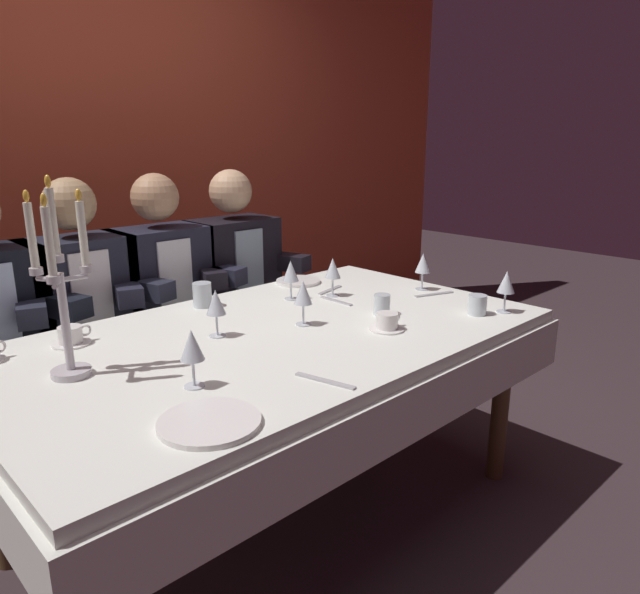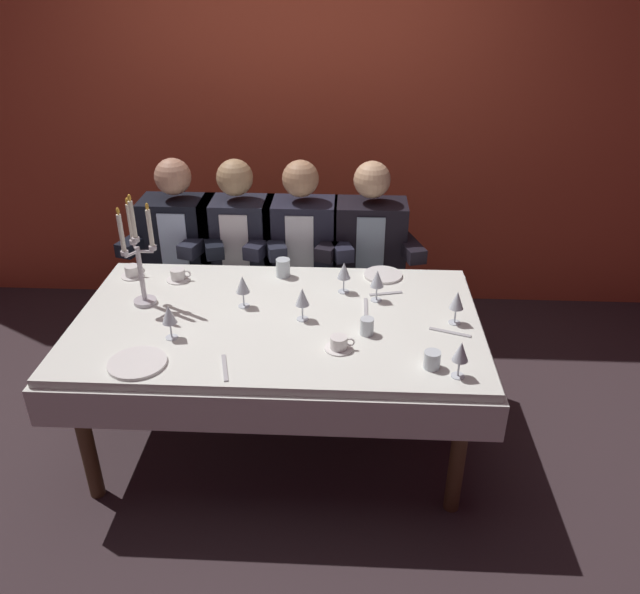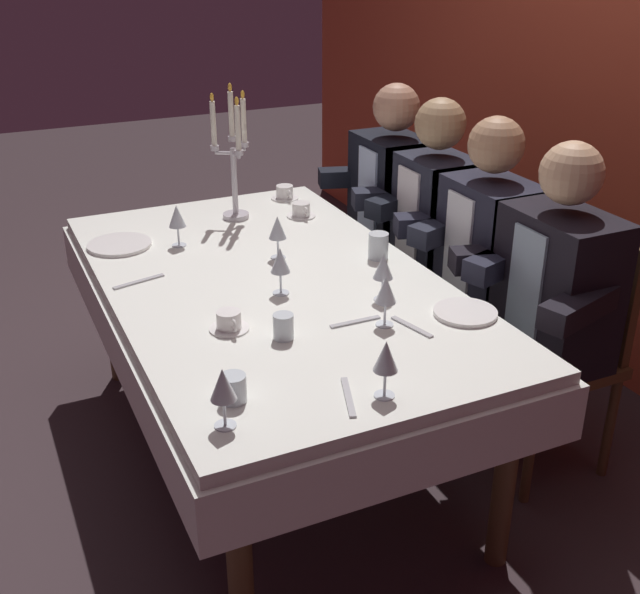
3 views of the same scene
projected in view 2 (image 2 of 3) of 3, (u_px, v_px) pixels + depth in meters
name	position (u px, v px, depth m)	size (l,w,h in m)	color
ground_plane	(282.00, 438.00, 3.30)	(12.00, 12.00, 0.00)	#382A2E
back_wall	(302.00, 110.00, 4.11)	(6.00, 0.12, 2.70)	#C74C31
dining_table	(278.00, 339.00, 3.00)	(1.94, 1.14, 0.74)	white
candelabra	(138.00, 257.00, 2.95)	(0.15, 0.17, 0.56)	silver
dinner_plate_0	(383.00, 275.00, 3.32)	(0.20, 0.20, 0.01)	white
dinner_plate_1	(137.00, 363.00, 2.60)	(0.25, 0.25, 0.01)	white
wine_glass_0	(344.00, 272.00, 3.12)	(0.07, 0.07, 0.16)	silver
wine_glass_1	(302.00, 298.00, 2.88)	(0.07, 0.07, 0.16)	silver
wine_glass_2	(243.00, 285.00, 2.98)	(0.07, 0.07, 0.16)	silver
wine_glass_3	(461.00, 353.00, 2.48)	(0.07, 0.07, 0.16)	silver
wine_glass_4	(169.00, 316.00, 2.73)	(0.07, 0.07, 0.16)	silver
wine_glass_5	(377.00, 280.00, 3.04)	(0.07, 0.07, 0.16)	silver
wine_glass_6	(457.00, 301.00, 2.85)	(0.07, 0.07, 0.16)	silver
water_tumbler_0	(432.00, 360.00, 2.57)	(0.07, 0.07, 0.08)	silver
water_tumbler_1	(283.00, 268.00, 3.30)	(0.07, 0.07, 0.10)	silver
water_tumbler_2	(367.00, 326.00, 2.80)	(0.06, 0.06, 0.08)	silver
coffee_cup_0	(178.00, 275.00, 3.28)	(0.13, 0.12, 0.06)	white
coffee_cup_1	(339.00, 344.00, 2.70)	(0.13, 0.12, 0.06)	white
coffee_cup_2	(133.00, 272.00, 3.31)	(0.13, 0.12, 0.06)	white
spoon_0	(386.00, 294.00, 3.15)	(0.17, 0.02, 0.01)	#B7B7BC
spoon_1	(366.00, 307.00, 3.03)	(0.17, 0.02, 0.01)	#B7B7BC
knife_2	(450.00, 332.00, 2.82)	(0.19, 0.02, 0.01)	#B7B7BC
knife_3	(225.00, 368.00, 2.58)	(0.19, 0.02, 0.01)	#B7B7BC
seated_diner_0	(181.00, 241.00, 3.75)	(0.63, 0.48, 1.24)	brown
seated_diner_1	(239.00, 242.00, 3.74)	(0.63, 0.48, 1.24)	brown
seated_diner_2	(302.00, 243.00, 3.72)	(0.63, 0.48, 1.24)	brown
seated_diner_3	(369.00, 244.00, 3.70)	(0.63, 0.48, 1.24)	brown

